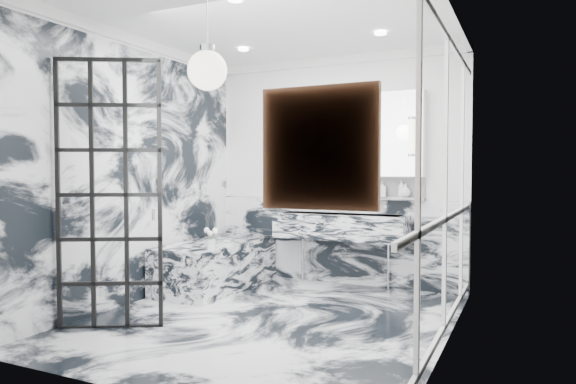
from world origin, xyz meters
The scene contains 25 objects.
floor centered at (0.00, 0.00, 0.00)m, with size 3.60×3.60×0.00m, color silver.
ceiling centered at (0.00, 0.00, 2.80)m, with size 3.60×3.60×0.00m, color white.
wall_back centered at (0.00, 1.80, 1.40)m, with size 3.60×3.60×0.00m, color white.
wall_front centered at (0.00, -1.80, 1.40)m, with size 3.60×3.60×0.00m, color white.
wall_left centered at (-1.60, 0.00, 1.40)m, with size 3.60×3.60×0.00m, color white.
wall_right centered at (1.60, 0.00, 1.40)m, with size 3.60×3.60×0.00m, color white.
marble_clad_back centered at (0.00, 1.78, 0.53)m, with size 3.18×0.05×1.05m, color silver.
marble_clad_left centered at (-1.59, 0.00, 1.34)m, with size 0.02×3.56×2.68m, color silver.
panel_molding centered at (1.58, 0.00, 1.30)m, with size 0.03×3.40×2.30m, color white.
soap_bottle_a centered at (0.84, 1.71, 1.19)m, with size 0.07×0.08×0.19m, color #8C5919.
soap_bottle_b centered at (0.62, 1.71, 1.18)m, with size 0.08×0.08×0.18m, color #4C4C51.
soap_bottle_c centered at (0.89, 1.71, 1.17)m, with size 0.12×0.12×0.16m, color silver.
face_pot centered at (0.26, 1.71, 1.17)m, with size 0.13×0.13×0.13m, color white.
amber_bottle centered at (0.55, 1.71, 1.14)m, with size 0.04×0.04×0.10m, color #8C5919.
flower_vase centered at (-0.83, 0.28, 0.61)m, with size 0.09×0.09×0.12m, color silver.
crittall_door centered at (-1.15, -0.84, 1.18)m, with size 0.88×0.04×2.36m, color black, non-canonical shape.
artwork centered at (1.20, -1.76, 1.50)m, with size 0.54×0.05×0.54m, color #C35914.
pendant_light centered at (0.21, -1.32, 2.06)m, with size 0.27×0.27×0.27m, color white.
trough_sink centered at (0.15, 1.55, 0.73)m, with size 1.60×0.45×0.30m, color silver.
ledge centered at (0.15, 1.72, 1.07)m, with size 1.90×0.14×0.04m, color silver.
subway_tile centered at (0.15, 1.78, 1.21)m, with size 1.90×0.03×0.23m, color white.
mirror_cabinet centered at (0.15, 1.73, 1.82)m, with size 1.90×0.16×1.00m, color white.
sconce_left centered at (-0.67, 1.63, 1.78)m, with size 0.07×0.07×0.40m, color white.
sconce_right centered at (0.97, 1.63, 1.78)m, with size 0.07×0.07×0.40m, color white.
bathtub centered at (-1.18, 0.90, 0.28)m, with size 0.75×1.65×0.55m, color silver.
Camera 1 is at (2.19, -4.24, 1.38)m, focal length 32.00 mm.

